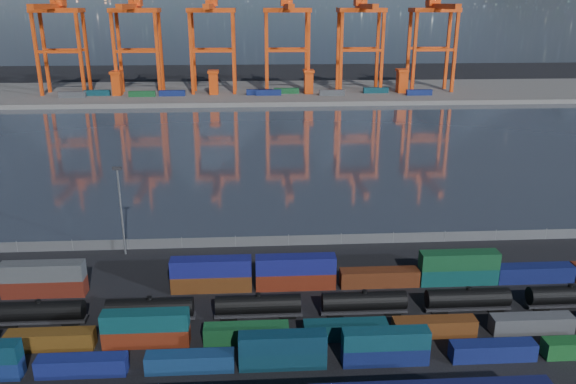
{
  "coord_description": "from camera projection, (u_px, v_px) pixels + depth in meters",
  "views": [
    {
      "loc": [
        -5.93,
        -68.98,
        43.75
      ],
      "look_at": [
        0.0,
        30.0,
        10.0
      ],
      "focal_mm": 35.0,
      "sensor_mm": 36.0,
      "label": 1
    }
  ],
  "objects": [
    {
      "name": "container_row_north",
      "position": [
        321.0,
        274.0,
        89.97
      ],
      "size": [
        142.27,
        2.59,
        5.52
      ],
      "color": "#102051",
      "rests_on": "ground"
    },
    {
      "name": "yard_light_mast",
      "position": [
        121.0,
        206.0,
        99.49
      ],
      "size": [
        1.6,
        0.4,
        16.6
      ],
      "color": "slate",
      "rests_on": "ground"
    },
    {
      "name": "gantry_cranes",
      "position": [
        250.0,
        21.0,
        260.07
      ],
      "size": [
        197.18,
        42.59,
        57.67
      ],
      "color": "#DC410F",
      "rests_on": "ground"
    },
    {
      "name": "far_quay",
      "position": [
        266.0,
        92.0,
        277.74
      ],
      "size": [
        700.0,
        70.0,
        2.0
      ],
      "primitive_type": "cube",
      "color": "#514F4C",
      "rests_on": "ground"
    },
    {
      "name": "straddle_carriers",
      "position": [
        261.0,
        81.0,
        265.95
      ],
      "size": [
        140.0,
        7.0,
        11.1
      ],
      "color": "#DC410F",
      "rests_on": "far_quay"
    },
    {
      "name": "harbor_water",
      "position": [
        274.0,
        146.0,
        178.84
      ],
      "size": [
        700.0,
        700.0,
        0.0
      ],
      "primitive_type": "plane",
      "color": "#282F3A",
      "rests_on": "ground"
    },
    {
      "name": "quay_containers",
      "position": [
        243.0,
        93.0,
        262.64
      ],
      "size": [
        172.58,
        10.99,
        2.6
      ],
      "color": "navy",
      "rests_on": "far_quay"
    },
    {
      "name": "waterfront_fence",
      "position": [
        289.0,
        241.0,
        105.75
      ],
      "size": [
        160.12,
        0.12,
        2.2
      ],
      "color": "#595B5E",
      "rests_on": "ground"
    },
    {
      "name": "container_row_mid",
      "position": [
        290.0,
        329.0,
        76.01
      ],
      "size": [
        139.91,
        2.33,
        4.97
      ],
      "color": "#373A3B",
      "rests_on": "ground"
    },
    {
      "name": "container_row_south",
      "position": [
        165.0,
        358.0,
        69.52
      ],
      "size": [
        139.26,
        2.24,
        4.77
      ],
      "color": "#424347",
      "rests_on": "ground"
    },
    {
      "name": "tanker_string",
      "position": [
        311.0,
        304.0,
        81.73
      ],
      "size": [
        121.28,
        2.75,
        3.93
      ],
      "color": "black",
      "rests_on": "ground"
    },
    {
      "name": "ground",
      "position": [
        301.0,
        326.0,
        79.62
      ],
      "size": [
        700.0,
        700.0,
        0.0
      ],
      "primitive_type": "plane",
      "color": "black",
      "rests_on": "ground"
    }
  ]
}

